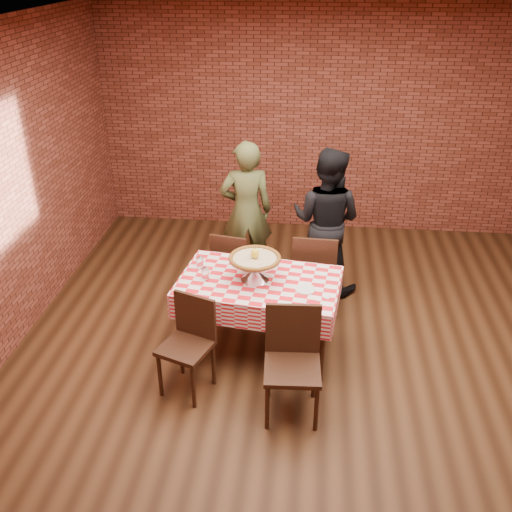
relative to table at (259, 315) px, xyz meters
name	(u,v)px	position (x,y,z in m)	size (l,w,h in m)	color
ground	(301,360)	(0.42, -0.15, -0.38)	(6.00, 6.00, 0.00)	black
back_wall	(314,122)	(0.42, 2.85, 1.08)	(5.50, 5.50, 0.00)	maroon
table	(259,315)	(0.00, 0.00, 0.00)	(1.42, 0.85, 0.75)	#341D10
tablecloth	(259,292)	(0.00, 0.00, 0.26)	(1.46, 0.89, 0.24)	red
pizza_stand	(255,269)	(-0.04, 0.02, 0.49)	(0.46, 0.46, 0.20)	silver
pizza	(255,259)	(-0.04, 0.02, 0.59)	(0.47, 0.47, 0.03)	beige
lemon	(255,253)	(-0.04, 0.02, 0.65)	(0.07, 0.07, 0.09)	yellow
water_glass_left	(205,274)	(-0.49, -0.03, 0.44)	(0.07, 0.07, 0.11)	white
water_glass_right	(200,262)	(-0.58, 0.18, 0.44)	(0.07, 0.07, 0.11)	white
side_plate	(305,289)	(0.42, -0.12, 0.39)	(0.18, 0.18, 0.01)	white
sweetener_packet_a	(319,300)	(0.54, -0.28, 0.39)	(0.05, 0.04, 0.01)	white
sweetener_packet_b	(326,298)	(0.60, -0.23, 0.39)	(0.05, 0.04, 0.01)	white
condiment_caddy	(268,258)	(0.06, 0.29, 0.46)	(0.11, 0.09, 0.15)	silver
chair_near_left	(186,349)	(-0.56, -0.65, 0.06)	(0.39, 0.39, 0.87)	#341D10
chair_near_right	(292,368)	(0.35, -0.83, 0.09)	(0.45, 0.45, 0.93)	#341D10
chair_far_left	(234,266)	(-0.35, 0.81, 0.06)	(0.39, 0.39, 0.86)	#341D10
chair_far_right	(314,270)	(0.50, 0.76, 0.09)	(0.44, 0.44, 0.92)	#341D10
diner_olive	(246,211)	(-0.29, 1.40, 0.44)	(0.59, 0.39, 1.62)	#4B512A
diner_black	(326,221)	(0.60, 1.24, 0.44)	(0.79, 0.62, 1.62)	black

